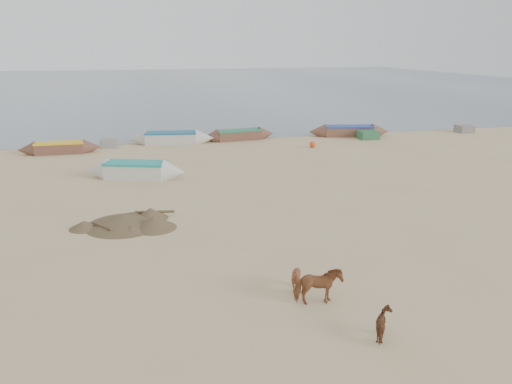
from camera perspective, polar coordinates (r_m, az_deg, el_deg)
ground at (r=18.64m, az=3.06°, el=-6.34°), size 140.00×140.00×0.00m
sea at (r=98.78m, az=-11.51°, el=11.99°), size 160.00×160.00×0.00m
cow_adult at (r=14.67m, az=7.10°, el=-10.64°), size 1.39×0.73×1.14m
calf_front at (r=15.34m, az=4.55°, el=-9.87°), size 0.98×0.93×0.86m
calf_right at (r=13.53m, az=14.57°, el=-14.49°), size 0.71×0.81×0.77m
near_canoe at (r=28.80m, az=-13.60°, el=2.45°), size 5.80×3.20×0.93m
debris_pile at (r=21.46m, az=-14.92°, el=-3.12°), size 3.87×3.87×0.46m
waterline_canoes at (r=37.57m, az=-15.15°, el=5.49°), size 43.58×4.24×0.90m
beach_clutter at (r=37.57m, az=-0.89°, el=5.87°), size 46.50×4.57×0.64m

